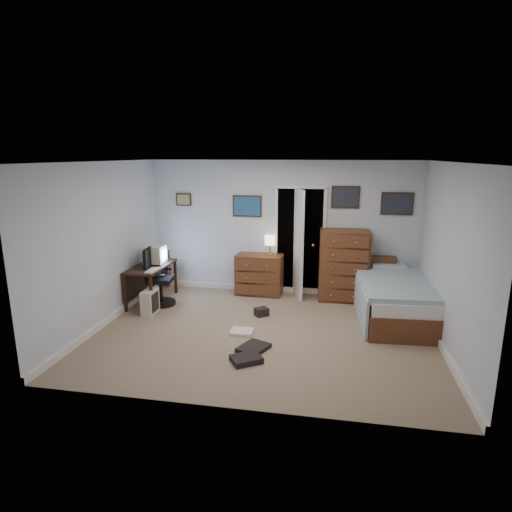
{
  "coord_description": "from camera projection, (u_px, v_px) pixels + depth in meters",
  "views": [
    {
      "loc": [
        0.97,
        -5.88,
        2.6
      ],
      "look_at": [
        -0.17,
        0.3,
        1.1
      ],
      "focal_mm": 30.0,
      "sensor_mm": 36.0,
      "label": 1
    }
  ],
  "objects": [
    {
      "name": "floor",
      "position": [
        264.0,
        333.0,
        6.41
      ],
      "size": [
        5.0,
        4.0,
        0.02
      ],
      "primitive_type": "cube",
      "color": "#84735B",
      "rests_on": "ground"
    },
    {
      "name": "media_stack",
      "position": [
        165.0,
        268.0,
        8.57
      ],
      "size": [
        0.15,
        0.15,
        0.74
      ],
      "primitive_type": "cube",
      "rotation": [
        0.0,
        0.0,
        0.02
      ],
      "color": "maroon",
      "rests_on": "floor"
    },
    {
      "name": "computer_desk",
      "position": [
        147.0,
        274.0,
        7.63
      ],
      "size": [
        0.55,
        1.18,
        0.68
      ],
      "rotation": [
        0.0,
        0.0,
        -0.0
      ],
      "color": "black",
      "rests_on": "floor"
    },
    {
      "name": "office_chair",
      "position": [
        158.0,
        283.0,
        7.51
      ],
      "size": [
        0.54,
        0.54,
        1.01
      ],
      "rotation": [
        0.0,
        0.0,
        0.11
      ],
      "color": "black",
      "rests_on": "floor"
    },
    {
      "name": "crt_monitor",
      "position": [
        155.0,
        254.0,
        7.68
      ],
      "size": [
        0.35,
        0.33,
        0.33
      ],
      "rotation": [
        0.0,
        0.0,
        -0.0
      ],
      "color": "beige",
      "rests_on": "computer_desk"
    },
    {
      "name": "wall_posters",
      "position": [
        313.0,
        202.0,
        7.79
      ],
      "size": [
        4.38,
        0.04,
        0.6
      ],
      "color": "#331E11",
      "rests_on": "floor"
    },
    {
      "name": "low_dresser",
      "position": [
        259.0,
        275.0,
        8.08
      ],
      "size": [
        0.88,
        0.47,
        0.77
      ],
      "primitive_type": "cube",
      "rotation": [
        0.0,
        0.0,
        -0.05
      ],
      "color": "brown",
      "rests_on": "floor"
    },
    {
      "name": "table_lamp",
      "position": [
        270.0,
        241.0,
        7.89
      ],
      "size": [
        0.2,
        0.2,
        0.37
      ],
      "rotation": [
        0.0,
        0.0,
        -0.05
      ],
      "color": "gold",
      "rests_on": "low_dresser"
    },
    {
      "name": "keyboard",
      "position": [
        152.0,
        270.0,
        7.21
      ],
      "size": [
        0.14,
        0.36,
        0.02
      ],
      "primitive_type": "cube",
      "rotation": [
        0.0,
        0.0,
        -0.0
      ],
      "color": "beige",
      "rests_on": "computer_desk"
    },
    {
      "name": "pc_tower",
      "position": [
        150.0,
        302.0,
        7.13
      ],
      "size": [
        0.19,
        0.38,
        0.41
      ],
      "rotation": [
        0.0,
        0.0,
        -0.0
      ],
      "color": "beige",
      "rests_on": "floor"
    },
    {
      "name": "doorway",
      "position": [
        301.0,
        239.0,
        8.28
      ],
      "size": [
        0.96,
        1.12,
        2.05
      ],
      "color": "black",
      "rests_on": "floor"
    },
    {
      "name": "tall_dresser",
      "position": [
        344.0,
        265.0,
        7.72
      ],
      "size": [
        0.91,
        0.57,
        1.29
      ],
      "primitive_type": "cube",
      "rotation": [
        0.0,
        0.0,
        0.06
      ],
      "color": "brown",
      "rests_on": "floor"
    },
    {
      "name": "bed",
      "position": [
        394.0,
        297.0,
        6.94
      ],
      "size": [
        1.27,
        2.22,
        0.71
      ],
      "rotation": [
        0.0,
        0.0,
        0.06
      ],
      "color": "brown",
      "rests_on": "floor"
    },
    {
      "name": "headboard_bookcase",
      "position": [
        370.0,
        276.0,
        7.79
      ],
      "size": [
        0.9,
        0.26,
        0.81
      ],
      "rotation": [
        0.0,
        0.0,
        0.03
      ],
      "color": "brown",
      "rests_on": "floor"
    },
    {
      "name": "floor_clutter",
      "position": [
        251.0,
        340.0,
        6.04
      ],
      "size": [
        0.68,
        1.98,
        0.13
      ],
      "rotation": [
        0.0,
        0.0,
        0.41
      ],
      "color": "black",
      "rests_on": "floor"
    }
  ]
}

